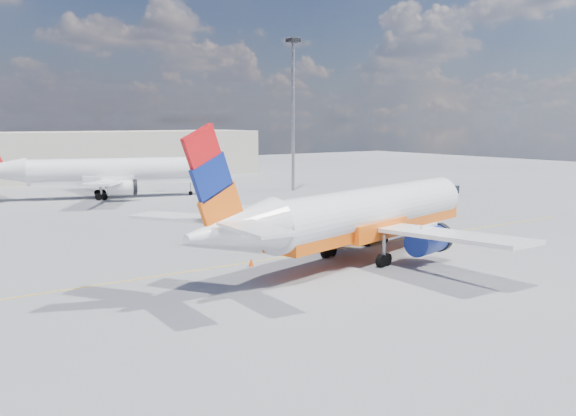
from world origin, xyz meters
TOP-DOWN VIEW (x-y plane):
  - ground at (0.00, 0.00)m, footprint 240.00×240.00m
  - taxi_line at (0.00, 3.00)m, footprint 70.00×0.15m
  - terminal_main at (5.00, 75.00)m, footprint 70.00×14.00m
  - main_jet at (4.64, -0.88)m, footprint 32.72×25.00m
  - second_jet at (2.67, 45.81)m, footprint 32.30×24.57m
  - gse_tug at (9.09, 3.35)m, footprint 2.95×2.01m
  - traffic_cone at (-3.17, 1.76)m, footprint 0.44×0.44m
  - floodlight_mast at (27.29, 39.08)m, footprint 1.54×1.54m

SIDE VIEW (x-z plane):
  - ground at x=0.00m, z-range 0.00..0.00m
  - taxi_line at x=0.00m, z-range 0.00..0.01m
  - traffic_cone at x=-3.17m, z-range -0.01..0.61m
  - gse_tug at x=9.09m, z-range -0.05..1.94m
  - second_jet at x=2.67m, z-range -1.63..8.16m
  - main_jet at x=4.64m, z-range -1.65..8.24m
  - terminal_main at x=5.00m, z-range 0.00..8.00m
  - floodlight_mast at x=27.29m, z-range 2.10..23.26m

